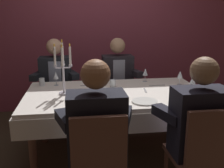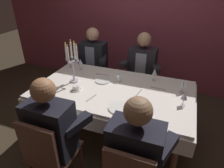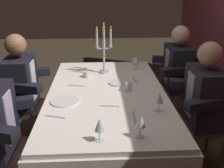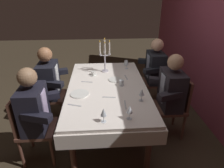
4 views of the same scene
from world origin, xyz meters
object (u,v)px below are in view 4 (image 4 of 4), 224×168
object	(u,v)px
seated_diner_2	(172,90)
seated_diner_3	(33,109)
dinner_plate_0	(80,94)
wine_glass_2	(142,92)
dining_table	(107,93)
coffee_cup_0	(93,73)
wine_glass_0	(104,113)
seated_diner_1	(48,80)
dinner_plate_1	(115,80)
water_tumbler_0	(126,63)
wine_glass_3	(127,62)
water_tumbler_1	(122,83)
wine_glass_1	(130,110)
seated_diner_0	(155,67)
candelabra	(105,56)

from	to	relation	value
seated_diner_2	seated_diner_3	xyz separation A→B (m)	(0.35, -1.77, 0.00)
dinner_plate_0	wine_glass_2	distance (m)	0.81
wine_glass_2	seated_diner_2	world-z (taller)	seated_diner_2
dining_table	coffee_cup_0	size ratio (longest dim) A/B	14.70
wine_glass_0	seated_diner_1	bearing A→B (deg)	-143.75
dinner_plate_1	water_tumbler_0	bearing A→B (deg)	158.20
wine_glass_0	coffee_cup_0	size ratio (longest dim) A/B	1.24
water_tumbler_0	seated_diner_3	distance (m)	1.83
dining_table	dinner_plate_0	world-z (taller)	dinner_plate_0
seated_diner_1	wine_glass_2	bearing A→B (deg)	61.11
seated_diner_1	seated_diner_2	bearing A→B (deg)	75.97
wine_glass_2	wine_glass_3	distance (m)	1.08
dinner_plate_1	wine_glass_3	world-z (taller)	wine_glass_3
wine_glass_3	water_tumbler_1	xyz separation A→B (m)	(0.65, -0.16, -0.07)
wine_glass_2	seated_diner_3	size ratio (longest dim) A/B	0.13
seated_diner_3	wine_glass_1	bearing A→B (deg)	75.55
seated_diner_1	seated_diner_2	size ratio (longest dim) A/B	1.00
wine_glass_3	seated_diner_1	size ratio (longest dim) A/B	0.13
dinner_plate_1	wine_glass_2	bearing A→B (deg)	23.52
wine_glass_2	seated_diner_3	xyz separation A→B (m)	(0.09, -1.29, -0.12)
seated_diner_3	dinner_plate_1	bearing A→B (deg)	124.88
wine_glass_2	coffee_cup_0	distance (m)	1.03
wine_glass_1	seated_diner_3	distance (m)	1.13
seated_diner_2	wine_glass_1	bearing A→B (deg)	-47.43
dining_table	wine_glass_1	size ratio (longest dim) A/B	11.83
wine_glass_0	water_tumbler_0	xyz separation A→B (m)	(-1.63, 0.45, -0.07)
seated_diner_2	seated_diner_3	bearing A→B (deg)	-78.73
wine_glass_0	dining_table	bearing A→B (deg)	174.81
water_tumbler_1	seated_diner_0	xyz separation A→B (m)	(-0.68, 0.68, -0.05)
water_tumbler_0	seated_diner_2	world-z (taller)	seated_diner_2
wine_glass_2	wine_glass_3	size ratio (longest dim) A/B	1.00
dinner_plate_0	seated_diner_1	xyz separation A→B (m)	(-0.50, -0.51, -0.01)
water_tumbler_0	seated_diner_3	size ratio (longest dim) A/B	0.07
dinner_plate_1	water_tumbler_1	bearing A→B (deg)	21.35
water_tumbler_0	seated_diner_1	world-z (taller)	seated_diner_1
candelabra	coffee_cup_0	world-z (taller)	candelabra
dinner_plate_0	seated_diner_1	bearing A→B (deg)	-134.04
wine_glass_2	coffee_cup_0	size ratio (longest dim) A/B	1.24
water_tumbler_0	seated_diner_1	xyz separation A→B (m)	(0.53, -1.26, -0.05)
dinner_plate_0	wine_glass_3	xyz separation A→B (m)	(-0.86, 0.74, 0.11)
water_tumbler_1	seated_diner_2	world-z (taller)	seated_diner_2
wine_glass_0	coffee_cup_0	distance (m)	1.24
water_tumbler_0	seated_diner_1	bearing A→B (deg)	-67.29
dinner_plate_1	seated_diner_0	xyz separation A→B (m)	(-0.49, 0.76, -0.01)
seated_diner_0	seated_diner_1	distance (m)	1.82
wine_glass_1	water_tumbler_0	bearing A→B (deg)	173.63
wine_glass_2	seated_diner_2	distance (m)	0.57
wine_glass_2	seated_diner_3	bearing A→B (deg)	-86.22
dining_table	candelabra	distance (m)	0.67
dinner_plate_1	seated_diner_3	size ratio (longest dim) A/B	0.16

